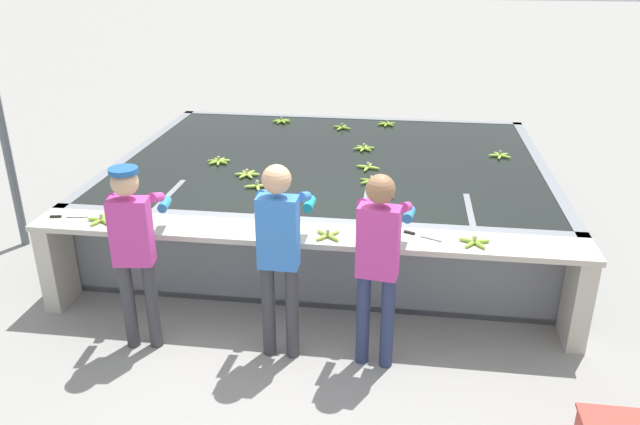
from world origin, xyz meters
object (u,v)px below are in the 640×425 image
object	(u,v)px
banana_bunch_floating_4	(247,174)
knife_1	(417,234)
banana_bunch_floating_3	(368,167)
banana_bunch_floating_10	(500,155)
worker_0	(134,241)
banana_bunch_floating_1	(342,127)
worker_2	(379,254)
banana_bunch_ledge_2	(328,235)
banana_bunch_floating_2	(372,181)
banana_bunch_ledge_1	(102,220)
banana_bunch_floating_5	(257,186)
banana_bunch_floating_9	(364,148)
banana_bunch_floating_0	(386,124)
banana_bunch_ledge_0	(475,242)
knife_0	(63,216)
banana_bunch_floating_8	(380,196)
banana_bunch_floating_7	(219,161)
banana_bunch_floating_6	(282,121)
worker_1	(279,244)

from	to	relation	value
banana_bunch_floating_4	knife_1	distance (m)	2.25
banana_bunch_floating_3	banana_bunch_floating_10	xyz separation A→B (m)	(1.53, 0.64, -0.00)
knife_1	banana_bunch_floating_3	bearing A→B (deg)	107.45
worker_0	banana_bunch_floating_1	world-z (taller)	worker_0
banana_bunch_floating_10	banana_bunch_floating_3	bearing A→B (deg)	-157.15
worker_2	banana_bunch_ledge_2	xyz separation A→B (m)	(-0.45, 0.45, -0.08)
worker_0	banana_bunch_floating_2	bearing A→B (deg)	45.88
knife_1	worker_0	bearing A→B (deg)	-164.94
banana_bunch_floating_4	banana_bunch_ledge_1	distance (m)	1.72
banana_bunch_floating_5	banana_bunch_floating_9	bearing A→B (deg)	55.88
banana_bunch_floating_1	banana_bunch_floating_5	bearing A→B (deg)	-104.71
banana_bunch_ledge_1	worker_2	bearing A→B (deg)	-11.22
banana_bunch_floating_0	knife_1	xyz separation A→B (m)	(0.41, -3.63, -0.01)
banana_bunch_floating_10	banana_bunch_ledge_0	xyz separation A→B (m)	(-0.51, -2.47, 0.00)
knife_0	banana_bunch_ledge_0	bearing A→B (deg)	-0.81
banana_bunch_ledge_1	knife_0	distance (m)	0.40
banana_bunch_floating_0	banana_bunch_floating_2	distance (m)	2.37
worker_2	banana_bunch_floating_8	world-z (taller)	worker_2
banana_bunch_ledge_0	banana_bunch_ledge_2	bearing A→B (deg)	-178.14
worker_0	worker_2	world-z (taller)	worker_2
banana_bunch_floating_4	knife_0	world-z (taller)	banana_bunch_floating_4
worker_2	banana_bunch_floating_8	bearing A→B (deg)	92.12
banana_bunch_floating_0	banana_bunch_floating_3	bearing A→B (deg)	-94.00
banana_bunch_floating_7	banana_bunch_floating_9	size ratio (longest dim) A/B	1.00
worker_2	knife_1	size ratio (longest dim) A/B	5.01
banana_bunch_floating_0	knife_0	distance (m)	4.64
worker_0	banana_bunch_floating_10	xyz separation A→B (m)	(3.29, 2.98, -0.07)
banana_bunch_floating_4	banana_bunch_floating_10	distance (m)	3.01
banana_bunch_ledge_2	banana_bunch_floating_2	bearing A→B (deg)	78.43
banana_bunch_floating_2	knife_0	size ratio (longest dim) A/B	0.81
worker_0	banana_bunch_floating_4	world-z (taller)	worker_0
banana_bunch_floating_0	banana_bunch_floating_9	size ratio (longest dim) A/B	1.00
worker_2	banana_bunch_ledge_0	xyz separation A→B (m)	(0.78, 0.49, -0.08)
banana_bunch_floating_4	knife_0	distance (m)	1.95
banana_bunch_ledge_0	banana_bunch_ledge_2	distance (m)	1.24
banana_bunch_floating_10	knife_1	world-z (taller)	banana_bunch_floating_10
banana_bunch_floating_5	knife_0	size ratio (longest dim) A/B	0.79
worker_0	banana_bunch_floating_6	size ratio (longest dim) A/B	5.81
banana_bunch_floating_1	banana_bunch_floating_8	size ratio (longest dim) A/B	0.97
worker_1	banana_bunch_floating_2	distance (m)	1.95
worker_0	banana_bunch_ledge_1	size ratio (longest dim) A/B	5.86
banana_bunch_floating_3	banana_bunch_floating_8	bearing A→B (deg)	-78.17
worker_2	banana_bunch_ledge_1	size ratio (longest dim) A/B	5.99
worker_0	banana_bunch_ledge_2	xyz separation A→B (m)	(1.54, 0.47, -0.07)
worker_1	worker_2	distance (m)	0.79
banana_bunch_floating_10	banana_bunch_floating_6	bearing A→B (deg)	157.08
knife_0	knife_1	size ratio (longest dim) A/B	1.06
banana_bunch_floating_8	banana_bunch_floating_5	bearing A→B (deg)	175.00
banana_bunch_floating_3	worker_2	bearing A→B (deg)	-84.18
banana_bunch_ledge_2	banana_bunch_floating_5	bearing A→B (deg)	128.53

